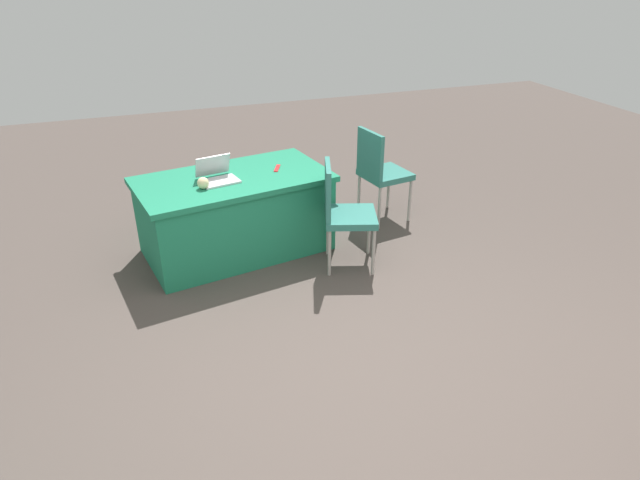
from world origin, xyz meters
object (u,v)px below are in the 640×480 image
object	(u,v)px
chair_near_front	(380,169)
scissors_red	(277,168)
chair_tucked_left	(342,209)
table_foreground	(235,214)
laptop_silver	(218,176)
yarn_ball	(203,183)

from	to	relation	value
chair_near_front	scissors_red	world-z (taller)	chair_near_front
chair_near_front	scissors_red	xyz separation A→B (m)	(1.10, 0.10, 0.18)
chair_near_front	chair_tucked_left	xyz separation A→B (m)	(0.71, 0.75, -0.02)
chair_near_front	table_foreground	bearing A→B (deg)	-92.92
chair_tucked_left	chair_near_front	bearing A→B (deg)	154.95
table_foreground	laptop_silver	size ratio (longest dim) A/B	4.94
laptop_silver	scissors_red	size ratio (longest dim) A/B	2.05
yarn_ball	table_foreground	bearing A→B (deg)	-147.31
table_foreground	chair_near_front	xyz separation A→B (m)	(-1.53, -0.17, 0.19)
scissors_red	laptop_silver	bearing A→B (deg)	-54.26
scissors_red	chair_tucked_left	bearing A→B (deg)	55.49
yarn_ball	chair_near_front	bearing A→B (deg)	-169.00
yarn_ball	scissors_red	world-z (taller)	yarn_ball
scissors_red	table_foreground	bearing A→B (deg)	-56.27
chair_near_front	laptop_silver	bearing A→B (deg)	-91.97
table_foreground	chair_tucked_left	world-z (taller)	chair_tucked_left
laptop_silver	yarn_ball	size ratio (longest dim) A/B	3.71
table_foreground	chair_tucked_left	xyz separation A→B (m)	(-0.83, 0.58, 0.17)
laptop_silver	yarn_ball	world-z (taller)	laptop_silver
table_foreground	yarn_ball	size ratio (longest dim) A/B	18.33
laptop_silver	yarn_ball	xyz separation A→B (m)	(0.15, 0.14, 0.01)
table_foreground	scissors_red	world-z (taller)	scissors_red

